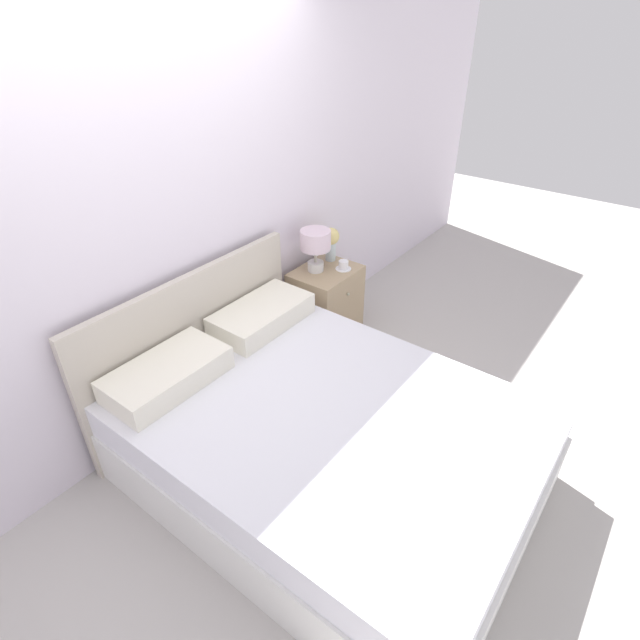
{
  "coord_description": "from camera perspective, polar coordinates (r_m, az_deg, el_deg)",
  "views": [
    {
      "loc": [
        -1.58,
        -2.22,
        2.36
      ],
      "look_at": [
        0.56,
        -0.59,
        0.6
      ],
      "focal_mm": 28.0,
      "sensor_mm": 36.0,
      "label": 1
    }
  ],
  "objects": [
    {
      "name": "bed",
      "position": [
        2.88,
        -0.24,
        -13.03
      ],
      "size": [
        1.63,
        2.16,
        0.98
      ],
      "color": "white",
      "rests_on": "ground_plane"
    },
    {
      "name": "table_lamp",
      "position": [
        3.7,
        -0.52,
        8.77
      ],
      "size": [
        0.23,
        0.23,
        0.32
      ],
      "color": "white",
      "rests_on": "nightstand"
    },
    {
      "name": "nightstand",
      "position": [
        3.94,
        0.64,
        1.74
      ],
      "size": [
        0.5,
        0.42,
        0.61
      ],
      "color": "tan",
      "rests_on": "ground_plane"
    },
    {
      "name": "flower_vase",
      "position": [
        3.89,
        1.25,
        9.07
      ],
      "size": [
        0.13,
        0.13,
        0.26
      ],
      "color": "silver",
      "rests_on": "nightstand"
    },
    {
      "name": "wall_back",
      "position": [
        2.98,
        -17.27,
        10.81
      ],
      "size": [
        8.0,
        0.06,
        2.6
      ],
      "color": "white",
      "rests_on": "ground_plane"
    },
    {
      "name": "ground_plane",
      "position": [
        3.61,
        -13.2,
        -8.84
      ],
      "size": [
        12.0,
        12.0,
        0.0
      ],
      "primitive_type": "plane",
      "color": "#BCB7B2"
    },
    {
      "name": "teacup",
      "position": [
        3.8,
        2.7,
        6.25
      ],
      "size": [
        0.12,
        0.12,
        0.07
      ],
      "color": "white",
      "rests_on": "nightstand"
    }
  ]
}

